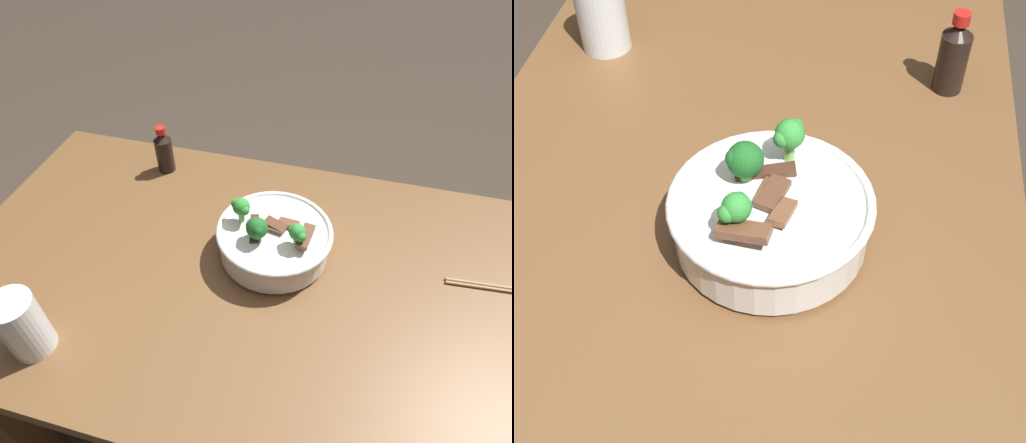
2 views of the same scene
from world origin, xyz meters
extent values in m
plane|color=#3D3328|center=(0.00, 0.00, 0.00)|extent=(10.00, 10.00, 0.00)
cube|color=brown|center=(0.00, 0.00, 0.72)|extent=(1.53, 0.78, 0.04)
cube|color=brown|center=(0.69, -0.31, 0.35)|extent=(0.08, 0.08, 0.71)
cube|color=brown|center=(0.69, 0.31, 0.35)|extent=(0.08, 0.08, 0.71)
cylinder|color=white|center=(0.07, -0.06, 0.75)|extent=(0.11, 0.11, 0.01)
cylinder|color=white|center=(0.07, -0.06, 0.78)|extent=(0.24, 0.24, 0.06)
torus|color=white|center=(0.07, -0.06, 0.82)|extent=(0.25, 0.25, 0.01)
ellipsoid|color=white|center=(0.07, -0.06, 0.80)|extent=(0.20, 0.20, 0.05)
cube|color=#4C2B1E|center=(0.11, -0.05, 0.82)|extent=(0.04, 0.08, 0.02)
cube|color=brown|center=(0.00, -0.04, 0.84)|extent=(0.03, 0.06, 0.02)
cube|color=#563323|center=(0.07, -0.07, 0.83)|extent=(0.06, 0.04, 0.01)
cube|color=brown|center=(0.04, -0.08, 0.83)|extent=(0.05, 0.03, 0.01)
cube|color=brown|center=(0.07, -0.06, 0.83)|extent=(0.05, 0.03, 0.01)
cylinder|color=#7AB256|center=(0.02, -0.03, 0.83)|extent=(0.01, 0.01, 0.03)
sphere|color=green|center=(0.02, -0.03, 0.86)|extent=(0.03, 0.03, 0.03)
sphere|color=green|center=(0.03, -0.04, 0.86)|extent=(0.02, 0.02, 0.02)
sphere|color=green|center=(0.01, -0.03, 0.85)|extent=(0.02, 0.02, 0.02)
cylinder|color=#6BA84C|center=(0.10, -0.03, 0.83)|extent=(0.02, 0.02, 0.02)
sphere|color=#1E6023|center=(0.10, -0.03, 0.85)|extent=(0.05, 0.05, 0.05)
sphere|color=#1E6023|center=(0.11, -0.03, 0.85)|extent=(0.02, 0.02, 0.02)
sphere|color=#1E6023|center=(0.09, -0.02, 0.86)|extent=(0.02, 0.02, 0.02)
cylinder|color=#7AB256|center=(0.14, -0.08, 0.83)|extent=(0.01, 0.01, 0.03)
sphere|color=green|center=(0.14, -0.08, 0.86)|extent=(0.04, 0.04, 0.04)
sphere|color=green|center=(0.16, -0.08, 0.86)|extent=(0.02, 0.02, 0.02)
sphere|color=green|center=(0.14, -0.07, 0.86)|extent=(0.02, 0.02, 0.02)
cylinder|color=white|center=(0.45, 0.27, 0.75)|extent=(0.08, 0.08, 0.00)
cylinder|color=white|center=(0.45, 0.27, 0.81)|extent=(0.08, 0.08, 0.14)
cylinder|color=silver|center=(0.45, 0.27, 0.79)|extent=(0.07, 0.07, 0.09)
cylinder|color=#9E7A4C|center=(-0.41, -0.08, 0.75)|extent=(0.22, 0.02, 0.01)
cylinder|color=#9E7A4C|center=(-0.41, -0.09, 0.75)|extent=(0.22, 0.02, 0.01)
cylinder|color=black|center=(0.42, -0.29, 0.79)|extent=(0.05, 0.05, 0.09)
cone|color=black|center=(0.42, -0.29, 0.85)|extent=(0.04, 0.04, 0.02)
cylinder|color=red|center=(0.42, -0.29, 0.87)|extent=(0.03, 0.03, 0.02)
camera|label=1|loc=(-0.05, 0.55, 1.47)|focal=30.06mm
camera|label=2|loc=(-0.50, -0.15, 1.42)|focal=49.65mm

